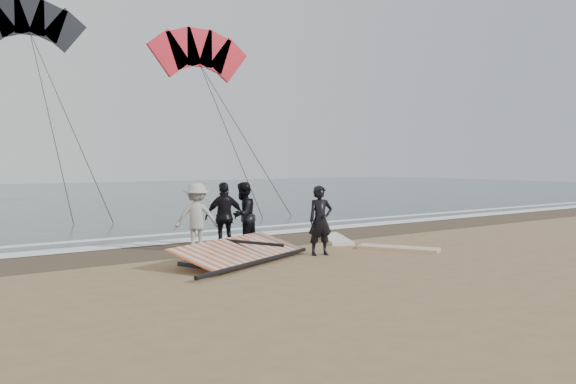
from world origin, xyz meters
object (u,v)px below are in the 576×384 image
Objects in this scene: board_white at (398,248)px; board_cream at (335,239)px; man_main at (320,220)px; sail_rig at (236,253)px.

board_cream reaches higher than board_white.
sail_rig is (-2.29, 0.48, -0.73)m from man_main.
board_white is at bearing -57.85° from board_cream.
man_main is at bearing -109.69° from board_cream.
board_cream is 0.61× the size of sail_rig.
board_white is at bearing 0.36° from man_main.
board_white is 2.54m from board_cream.
man_main reaches higher than board_cream.
sail_rig reaches higher than board_cream.
board_white is (2.34, -0.57, -0.88)m from man_main.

